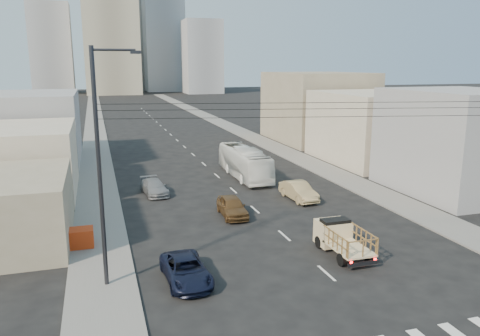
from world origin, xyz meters
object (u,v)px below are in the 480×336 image
sedan_brown (232,206)px  city_bus (244,162)px  streetlamp_left (101,163)px  flatbed_pickup (342,236)px  sedan_grey (154,187)px  sedan_tan (299,191)px  crate_stack (78,238)px  navy_pickup (186,270)px

sedan_brown → city_bus: bearing=70.0°
streetlamp_left → flatbed_pickup: bearing=0.8°
sedan_brown → sedan_grey: size_ratio=0.98×
flatbed_pickup → sedan_tan: 11.58m
sedan_brown → crate_stack: (-10.85, -3.31, -0.05)m
city_bus → flatbed_pickup: bearing=-91.1°
sedan_tan → sedan_brown: bearing=-162.5°
navy_pickup → sedan_brown: size_ratio=1.06×
crate_stack → sedan_brown: bearing=17.0°
sedan_tan → streetlamp_left: 20.37m
flatbed_pickup → streetlamp_left: bearing=-179.2°
flatbed_pickup → city_bus: bearing=88.8°
city_bus → sedan_grey: 10.33m
sedan_brown → crate_stack: 11.34m
city_bus → crate_stack: 21.61m
city_bus → streetlamp_left: streetlamp_left is taller
streetlamp_left → sedan_tan: bearing=36.2°
sedan_tan → sedan_grey: bearing=151.6°
sedan_tan → flatbed_pickup: bearing=-105.0°
sedan_grey → crate_stack: 12.62m
city_bus → streetlamp_left: size_ratio=0.90×
sedan_tan → sedan_grey: 12.54m
flatbed_pickup → city_bus: (0.44, 20.49, 0.41)m
flatbed_pickup → navy_pickup: size_ratio=0.95×
city_bus → sedan_grey: (-9.53, -3.89, -0.86)m
sedan_brown → sedan_tan: size_ratio=0.95×
sedan_brown → sedan_grey: sedan_brown is taller
city_bus → sedan_brown: (-4.69, -11.68, -0.76)m
navy_pickup → city_bus: city_bus is taller
flatbed_pickup → crate_stack: flatbed_pickup is taller
sedan_brown → sedan_tan: 7.02m
crate_stack → navy_pickup: bearing=-49.4°
sedan_brown → sedan_grey: (-4.83, 7.78, -0.10)m
sedan_brown → crate_stack: bearing=-161.1°
flatbed_pickup → streetlamp_left: size_ratio=0.37×
flatbed_pickup → sedan_tan: flatbed_pickup is taller
sedan_tan → sedan_grey: size_ratio=1.04×
city_bus → sedan_tan: size_ratio=2.35×
city_bus → sedan_brown: 12.61m
flatbed_pickup → sedan_grey: flatbed_pickup is taller
navy_pickup → sedan_brown: (5.35, 9.73, 0.10)m
navy_pickup → sedan_grey: size_ratio=1.05×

